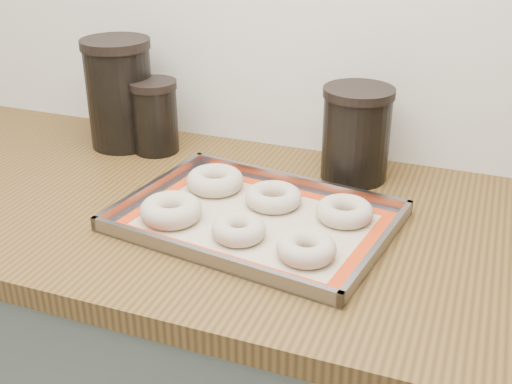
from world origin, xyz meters
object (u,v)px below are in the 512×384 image
at_px(baking_tray, 256,219).
at_px(canister_mid, 155,116).
at_px(bagel_back_left, 215,180).
at_px(bagel_front_right, 306,248).
at_px(bagel_back_mid, 273,197).
at_px(bagel_front_mid, 239,229).
at_px(bagel_front_left, 171,210).
at_px(bagel_back_right, 344,211).
at_px(canister_left, 120,93).
at_px(canister_right, 356,134).

height_order(baking_tray, canister_mid, canister_mid).
bearing_deg(bagel_back_left, baking_tray, -37.09).
bearing_deg(bagel_front_right, baking_tray, 143.56).
bearing_deg(bagel_back_mid, bagel_front_mid, -95.68).
height_order(bagel_front_left, bagel_back_right, bagel_front_left).
xyz_separation_m(baking_tray, bagel_back_mid, (0.01, 0.07, 0.01)).
bearing_deg(bagel_front_mid, canister_mid, 136.77).
xyz_separation_m(bagel_front_left, bagel_front_mid, (0.13, -0.02, -0.00)).
height_order(bagel_front_right, canister_left, canister_left).
relative_size(bagel_front_left, canister_left, 0.46).
bearing_deg(baking_tray, bagel_front_mid, -94.08).
bearing_deg(canister_right, canister_mid, -177.74).
xyz_separation_m(bagel_back_mid, bagel_back_right, (0.14, -0.01, 0.00)).
bearing_deg(bagel_front_mid, canister_left, 142.92).
bearing_deg(canister_right, baking_tray, -114.83).
bearing_deg(bagel_front_mid, bagel_front_left, 172.77).
height_order(bagel_front_mid, bagel_back_mid, same).
xyz_separation_m(bagel_back_left, canister_left, (-0.29, 0.15, 0.10)).
bearing_deg(bagel_front_left, baking_tray, 19.92).
bearing_deg(canister_mid, baking_tray, -35.65).
distance_m(bagel_back_mid, bagel_back_right, 0.14).
bearing_deg(bagel_back_left, bagel_front_left, -98.46).
bearing_deg(bagel_back_right, bagel_back_left, 172.98).
distance_m(bagel_back_right, canister_left, 0.59).
bearing_deg(canister_left, bagel_back_left, -27.15).
bearing_deg(bagel_back_right, canister_mid, 159.50).
height_order(bagel_front_mid, canister_right, canister_right).
xyz_separation_m(bagel_front_right, bagel_back_left, (-0.24, 0.18, 0.00)).
relative_size(baking_tray, bagel_front_mid, 5.53).
bearing_deg(bagel_front_left, bagel_back_mid, 38.38).
bearing_deg(bagel_front_left, canister_left, 133.16).
relative_size(baking_tray, bagel_front_left, 4.63).
bearing_deg(bagel_front_right, bagel_front_mid, 171.02).
height_order(bagel_back_mid, bagel_back_right, bagel_back_right).
bearing_deg(canister_right, canister_left, -179.00).
relative_size(bagel_front_right, canister_mid, 0.60).
distance_m(bagel_back_mid, canister_right, 0.22).
bearing_deg(bagel_back_left, canister_right, 34.31).
relative_size(bagel_front_left, bagel_front_right, 1.14).
xyz_separation_m(baking_tray, bagel_back_right, (0.14, 0.06, 0.01)).
bearing_deg(bagel_back_left, bagel_front_right, -36.77).
xyz_separation_m(bagel_front_mid, canister_right, (0.12, 0.32, 0.07)).
bearing_deg(bagel_front_left, canister_mid, 123.09).
bearing_deg(canister_left, canister_right, 1.00).
bearing_deg(bagel_front_left, bagel_back_left, 81.54).
bearing_deg(canister_left, bagel_front_right, -31.69).
bearing_deg(bagel_front_mid, canister_right, 69.23).
relative_size(bagel_front_mid, bagel_back_left, 0.83).
distance_m(bagel_back_right, canister_mid, 0.50).
xyz_separation_m(baking_tray, bagel_back_left, (-0.12, 0.09, 0.02)).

